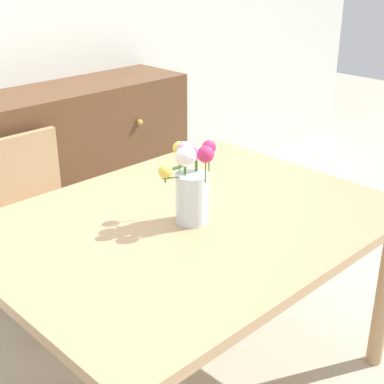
% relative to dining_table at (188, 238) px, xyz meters
% --- Properties ---
extents(ground_plane, '(12.00, 12.00, 0.00)m').
position_rel_dining_table_xyz_m(ground_plane, '(0.00, 0.00, -0.69)').
color(ground_plane, '#B7AD99').
extents(dining_table, '(1.52, 1.17, 0.78)m').
position_rel_dining_table_xyz_m(dining_table, '(0.00, 0.00, 0.00)').
color(dining_table, tan).
rests_on(dining_table, ground_plane).
extents(chair_far, '(0.42, 0.42, 0.90)m').
position_rel_dining_table_xyz_m(chair_far, '(-0.14, 0.92, -0.17)').
color(chair_far, tan).
rests_on(chair_far, ground_plane).
extents(dresser, '(1.40, 0.47, 1.00)m').
position_rel_dining_table_xyz_m(dresser, '(0.36, 1.33, -0.19)').
color(dresser, brown).
rests_on(dresser, ground_plane).
extents(flower_vase, '(0.24, 0.21, 0.32)m').
position_rel_dining_table_xyz_m(flower_vase, '(-0.01, -0.03, 0.24)').
color(flower_vase, silver).
rests_on(flower_vase, dining_table).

